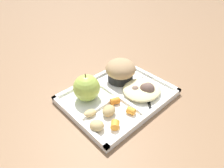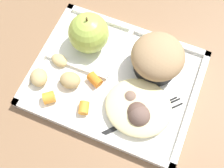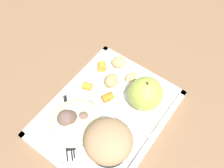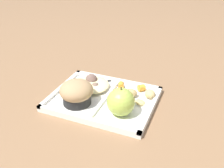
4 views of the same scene
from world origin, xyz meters
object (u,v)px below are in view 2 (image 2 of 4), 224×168
(lunch_tray, at_px, (115,79))
(bran_muffin, at_px, (157,58))
(plastic_fork, at_px, (149,113))
(green_apple, at_px, (89,33))

(lunch_tray, bearing_deg, bran_muffin, 39.44)
(bran_muffin, bearing_deg, plastic_fork, -77.38)
(plastic_fork, bearing_deg, bran_muffin, 102.62)
(green_apple, distance_m, bran_muffin, 0.14)
(green_apple, xyz_separation_m, plastic_fork, (0.16, -0.09, -0.04))
(bran_muffin, bearing_deg, green_apple, 180.00)
(green_apple, relative_size, plastic_fork, 0.68)
(lunch_tray, xyz_separation_m, green_apple, (-0.07, 0.05, 0.04))
(lunch_tray, xyz_separation_m, plastic_fork, (0.08, -0.04, 0.01))
(lunch_tray, relative_size, plastic_fork, 2.48)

